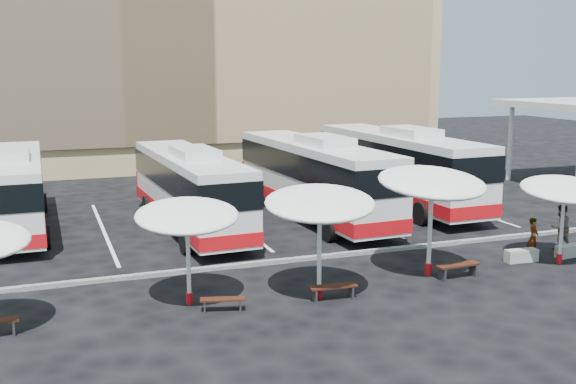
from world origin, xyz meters
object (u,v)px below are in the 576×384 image
object	(u,v)px
passenger_1	(560,227)
bus_2	(314,175)
conc_bench_1	(570,251)
bus_1	(189,187)
wood_bench_3	(458,267)
conc_bench_0	(521,256)
sunshade_2	(320,203)
wood_bench_2	(333,289)
sunshade_3	(432,183)
wood_bench_1	(223,301)
bus_0	(13,188)
sunshade_4	(565,190)
passenger_0	(533,237)
bus_3	(398,165)
sunshade_1	(187,216)

from	to	relation	value
passenger_1	bus_2	bearing A→B (deg)	-45.73
conc_bench_1	bus_1	bearing A→B (deg)	143.30
wood_bench_3	conc_bench_0	distance (m)	3.52
sunshade_2	wood_bench_2	xyz separation A→B (m)	(0.35, -0.30, -2.73)
sunshade_3	wood_bench_1	xyz separation A→B (m)	(-7.76, -0.93, -3.01)
bus_0	conc_bench_0	bearing A→B (deg)	-33.82
wood_bench_2	conc_bench_1	size ratio (longest dim) A/B	1.26
bus_0	sunshade_4	bearing A→B (deg)	-33.64
conc_bench_0	conc_bench_1	distance (m)	2.23
wood_bench_3	conc_bench_0	size ratio (longest dim) A/B	1.32
sunshade_3	passenger_0	world-z (taller)	sunshade_3
wood_bench_1	wood_bench_3	world-z (taller)	wood_bench_3
sunshade_2	bus_0	bearing A→B (deg)	125.26
bus_0	passenger_0	xyz separation A→B (m)	(18.94, -11.67, -1.16)
bus_3	sunshade_3	distance (m)	12.28
sunshade_2	conc_bench_0	size ratio (longest dim) A/B	3.50
sunshade_2	wood_bench_2	bearing A→B (deg)	-41.04
sunshade_4	wood_bench_2	bearing A→B (deg)	-175.96
bus_2	passenger_0	xyz separation A→B (m)	(5.37, -9.19, -1.34)
conc_bench_0	passenger_1	distance (m)	2.80
wood_bench_2	passenger_0	size ratio (longest dim) A/B	1.02
wood_bench_1	passenger_0	xyz separation A→B (m)	(12.83, 1.57, 0.45)
sunshade_2	conc_bench_1	size ratio (longest dim) A/B	3.54
wood_bench_1	passenger_1	bearing A→B (deg)	7.92
bus_3	sunshade_2	world-z (taller)	bus_3
passenger_0	bus_2	bearing A→B (deg)	89.60
passenger_1	wood_bench_3	bearing A→B (deg)	21.24
bus_3	passenger_1	xyz separation A→B (m)	(1.74, -10.04, -1.24)
sunshade_4	wood_bench_3	xyz separation A→B (m)	(-4.59, -0.15, -2.44)
bus_1	wood_bench_3	distance (m)	12.72
bus_3	sunshade_3	bearing A→B (deg)	-116.10
sunshade_1	conc_bench_0	bearing A→B (deg)	0.81
bus_0	bus_1	bearing A→B (deg)	-19.25
bus_2	sunshade_2	size ratio (longest dim) A/B	2.99
sunshade_4	conc_bench_0	xyz separation A→B (m)	(-1.18, 0.70, -2.59)
conc_bench_1	passenger_0	distance (m)	1.56
wood_bench_2	sunshade_3	bearing A→B (deg)	15.26
bus_0	bus_3	xyz separation A→B (m)	(18.91, -1.17, 0.23)
wood_bench_3	conc_bench_0	world-z (taller)	wood_bench_3
wood_bench_1	conc_bench_1	world-z (taller)	conc_bench_1
sunshade_3	passenger_1	bearing A→B (deg)	9.16
bus_2	sunshade_3	distance (m)	9.92
sunshade_1	passenger_0	bearing A→B (deg)	2.51
bus_0	bus_1	world-z (taller)	bus_1
wood_bench_1	passenger_0	bearing A→B (deg)	6.99
sunshade_2	wood_bench_3	world-z (taller)	sunshade_2
bus_1	bus_2	bearing A→B (deg)	-1.62
sunshade_2	sunshade_4	xyz separation A→B (m)	(9.95, 0.37, -0.27)
bus_1	conc_bench_0	distance (m)	14.36
bus_1	bus_2	size ratio (longest dim) A/B	0.93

